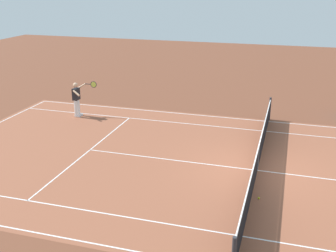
{
  "coord_description": "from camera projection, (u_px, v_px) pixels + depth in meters",
  "views": [
    {
      "loc": [
        -0.83,
        13.5,
        6.28
      ],
      "look_at": [
        3.57,
        -1.1,
        0.9
      ],
      "focal_mm": 44.74,
      "sensor_mm": 36.0,
      "label": 1
    }
  ],
  "objects": [
    {
      "name": "court_slab",
      "position": [
        257.0,
        170.0,
        14.51
      ],
      "size": [
        24.2,
        11.4,
        0.0
      ],
      "primitive_type": "cube",
      "color": "#935138",
      "rests_on": "ground_plane"
    },
    {
      "name": "ground_plane",
      "position": [
        257.0,
        170.0,
        14.51
      ],
      "size": [
        60.0,
        60.0,
        0.0
      ],
      "primitive_type": "plane",
      "color": "brown"
    },
    {
      "name": "court_line_markings",
      "position": [
        257.0,
        170.0,
        14.51
      ],
      "size": [
        23.85,
        11.05,
        0.01
      ],
      "color": "white",
      "rests_on": "ground_plane"
    },
    {
      "name": "tennis_net",
      "position": [
        258.0,
        157.0,
        14.35
      ],
      "size": [
        0.1,
        11.7,
        1.08
      ],
      "color": "#2D2D33",
      "rests_on": "ground_plane"
    },
    {
      "name": "tennis_ball",
      "position": [
        259.0,
        198.0,
        12.61
      ],
      "size": [
        0.07,
        0.07,
        0.07
      ],
      "primitive_type": "sphere",
      "color": "#CCE01E",
      "rests_on": "ground_plane"
    },
    {
      "name": "tennis_player_near",
      "position": [
        77.0,
        98.0,
        19.95
      ],
      "size": [
        1.06,
        0.78,
        1.7
      ],
      "color": "white",
      "rests_on": "ground_plane"
    }
  ]
}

